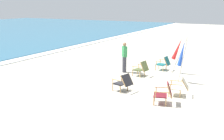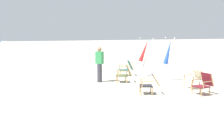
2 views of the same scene
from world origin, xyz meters
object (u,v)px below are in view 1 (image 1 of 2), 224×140
Objects in this scene: beach_chair_front_right at (164,63)px; beach_chair_front_left at (141,68)px; beach_chair_far_center at (180,86)px; beach_chair_back_right at (123,82)px; person_near_chairs at (124,57)px; umbrella_furled_red at (178,49)px; beach_chair_back_left at (164,93)px; umbrella_furled_blue at (182,54)px.

beach_chair_front_left is at bearing 160.58° from beach_chair_front_right.
beach_chair_far_center is at bearing -153.73° from beach_chair_front_right.
beach_chair_front_right is at bearing 26.27° from beach_chair_far_center.
beach_chair_back_right is 0.55× the size of person_near_chairs.
person_near_chairs is at bearing 112.45° from umbrella_furled_red.
beach_chair_far_center is at bearing -129.13° from beach_chair_front_left.
beach_chair_back_left is 1.02× the size of beach_chair_front_right.
beach_chair_back_right is 0.44× the size of umbrella_furled_red.
person_near_chairs reaches higher than beach_chair_front_right.
beach_chair_front_left is at bearing 50.87° from beach_chair_far_center.
beach_chair_back_right is (-2.61, -0.26, -0.01)m from beach_chair_front_left.
umbrella_furled_blue is at bearing 3.16° from beach_chair_back_left.
umbrella_furled_blue is (-1.95, -1.43, 0.94)m from beach_chair_front_right.
beach_chair_far_center reaches higher than beach_chair_back_right.
beach_chair_front_right is 4.38m from beach_chair_back_right.
beach_chair_back_right is 4.26m from umbrella_furled_red.
umbrella_furled_blue reaches higher than beach_chair_front_right.
beach_chair_back_left is 4.84m from person_near_chairs.
person_near_chairs is (-1.06, 2.56, -0.47)m from umbrella_furled_red.
beach_chair_front_left is (3.16, 2.21, -0.00)m from beach_chair_back_left.
beach_chair_front_left is 2.63m from beach_chair_back_right.
beach_chair_back_left reaches higher than beach_chair_back_right.
beach_chair_far_center is (-2.02, -2.48, -0.01)m from beach_chair_front_left.
beach_chair_front_left is at bearing 5.73° from beach_chair_back_right.
beach_chair_front_left reaches higher than beach_chair_far_center.
umbrella_furled_red is (-0.37, -0.82, 0.89)m from beach_chair_front_right.
umbrella_furled_red reaches higher than beach_chair_front_right.
umbrella_furled_red reaches higher than beach_chair_back_right.
beach_chair_front_right is 0.40× the size of umbrella_furled_red.
beach_chair_back_left is at bearing -144.95° from beach_chair_front_left.
beach_chair_far_center is at bearing -166.84° from umbrella_furled_blue.
person_near_chairs is at bearing 80.71° from umbrella_furled_blue.
umbrella_furled_blue is at bearing -158.58° from umbrella_furled_red.
beach_chair_front_right is (1.75, -0.62, -0.00)m from beach_chair_front_left.
beach_chair_far_center is at bearing -162.92° from umbrella_furled_red.
umbrella_furled_red reaches higher than beach_chair_back_left.
person_near_chairs reaches higher than beach_chair_front_left.
beach_chair_front_right is at bearing -50.68° from person_near_chairs.
beach_chair_back_left is at bearing -161.98° from beach_chair_front_right.
person_near_chairs reaches higher than beach_chair_far_center.
umbrella_furled_blue is (-0.19, -2.05, 0.94)m from beach_chair_front_left.
beach_chair_front_left is 1.24m from person_near_chairs.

